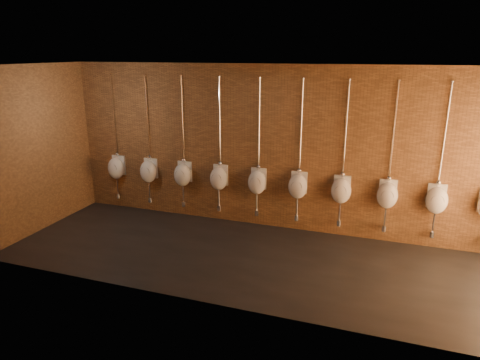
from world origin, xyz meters
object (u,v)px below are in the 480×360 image
(urinal_6, at_px, (341,190))
(urinal_8, at_px, (437,199))
(urinal_7, at_px, (387,194))
(urinal_2, at_px, (183,174))
(urinal_1, at_px, (149,171))
(urinal_3, at_px, (219,178))
(urinal_5, at_px, (298,186))
(urinal_0, at_px, (116,168))
(urinal_4, at_px, (257,182))

(urinal_6, distance_m, urinal_8, 1.63)
(urinal_8, bearing_deg, urinal_7, 180.00)
(urinal_2, distance_m, urinal_8, 4.88)
(urinal_1, bearing_deg, urinal_7, 0.00)
(urinal_2, distance_m, urinal_7, 4.07)
(urinal_3, relative_size, urinal_7, 1.00)
(urinal_1, distance_m, urinal_5, 3.25)
(urinal_0, bearing_deg, urinal_2, 0.00)
(urinal_7, bearing_deg, urinal_3, 180.00)
(urinal_4, relative_size, urinal_8, 1.00)
(urinal_4, bearing_deg, urinal_3, 180.00)
(urinal_3, height_order, urinal_6, same)
(urinal_0, height_order, urinal_8, same)
(urinal_0, height_order, urinal_6, same)
(urinal_2, relative_size, urinal_5, 1.00)
(urinal_8, bearing_deg, urinal_2, 180.00)
(urinal_0, relative_size, urinal_3, 1.00)
(urinal_3, bearing_deg, urinal_8, 0.00)
(urinal_0, xyz_separation_m, urinal_2, (1.63, 0.00, 0.00))
(urinal_2, xyz_separation_m, urinal_7, (4.07, 0.00, 0.00))
(urinal_3, height_order, urinal_7, same)
(urinal_4, height_order, urinal_8, same)
(urinal_6, height_order, urinal_7, same)
(urinal_1, bearing_deg, urinal_8, 0.00)
(urinal_0, relative_size, urinal_2, 1.00)
(urinal_5, bearing_deg, urinal_4, 180.00)
(urinal_1, bearing_deg, urinal_5, 0.00)
(urinal_3, bearing_deg, urinal_7, 0.00)
(urinal_5, height_order, urinal_8, same)
(urinal_8, bearing_deg, urinal_1, 180.00)
(urinal_0, distance_m, urinal_4, 3.25)
(urinal_0, height_order, urinal_1, same)
(urinal_3, relative_size, urinal_6, 1.00)
(urinal_5, distance_m, urinal_7, 1.63)
(urinal_0, height_order, urinal_3, same)
(urinal_5, bearing_deg, urinal_3, 180.00)
(urinal_5, bearing_deg, urinal_0, 180.00)
(urinal_4, bearing_deg, urinal_2, 180.00)
(urinal_2, relative_size, urinal_3, 1.00)
(urinal_3, height_order, urinal_5, same)
(urinal_3, xyz_separation_m, urinal_5, (1.63, 0.00, 0.00))
(urinal_2, height_order, urinal_8, same)
(urinal_7, bearing_deg, urinal_4, 180.00)
(urinal_0, xyz_separation_m, urinal_7, (5.69, 0.00, 0.00))
(urinal_6, bearing_deg, urinal_5, 180.00)
(urinal_0, height_order, urinal_5, same)
(urinal_6, bearing_deg, urinal_3, 180.00)
(urinal_1, distance_m, urinal_7, 4.88)
(urinal_1, height_order, urinal_6, same)
(urinal_3, xyz_separation_m, urinal_4, (0.81, 0.00, 0.00))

